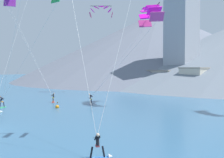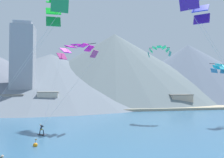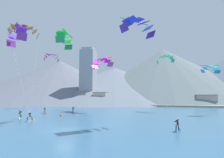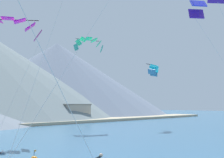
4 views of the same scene
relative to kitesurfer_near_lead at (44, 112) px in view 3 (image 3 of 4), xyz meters
The scene contains 23 objects.
ground_plane 22.89m from the kitesurfer_near_lead, 49.72° to the right, with size 400.00×400.00×0.00m, color #336084.
kitesurfer_near_lead is the anchor object (origin of this frame).
kitesurfer_near_trail 7.20m from the kitesurfer_near_lead, 21.92° to the left, with size 1.56×1.46×1.78m.
kitesurfer_mid_center 33.33m from the kitesurfer_near_lead, 27.06° to the right, with size 1.22×1.70×1.77m.
kitesurfer_far_left 9.41m from the kitesurfer_near_lead, 85.12° to the right, with size 1.11×1.74×1.76m.
kitesurfer_far_right 12.93m from the kitesurfer_near_lead, 66.44° to the right, with size 1.33×1.65×1.76m.
parafoil_kite_near_lead 19.65m from the kitesurfer_near_lead, 120.80° to the right, with size 8.03×8.99×18.98m.
parafoil_kite_near_trail 21.33m from the kitesurfer_near_lead, 41.32° to the left, with size 9.43×10.98×14.28m.
parafoil_kite_mid_center 31.03m from the kitesurfer_near_lead, 22.91° to the right, with size 8.04×8.01×16.42m.
parafoil_kite_far_left 19.79m from the kitesurfer_near_lead, 40.14° to the right, with size 9.69×6.28×16.05m.
parafoil_kite_far_right 20.03m from the kitesurfer_near_lead, 102.08° to the right, with size 8.85×8.36×19.10m.
parafoil_kite_distant_high_outer 29.78m from the kitesurfer_near_lead, 118.53° to the left, with size 5.05×4.94×2.67m.
parafoil_kite_distant_low_drift 43.32m from the kitesurfer_near_lead, 10.95° to the left, with size 5.20×3.72×2.14m.
parafoil_kite_distant_mid_solo 37.71m from the kitesurfer_near_lead, 26.23° to the left, with size 5.27×3.77×2.55m.
race_marker_buoy 7.45m from the kitesurfer_near_lead, 28.00° to the right, with size 0.56×0.56×1.02m.
shoreline_strip 38.22m from the kitesurfer_near_lead, 67.23° to the left, with size 180.00×10.00×0.70m, color tan.
shore_building_harbour_front 61.60m from the kitesurfer_near_lead, 38.58° to the left, with size 7.94×5.50×4.70m.
shore_building_promenade_mid 37.09m from the kitesurfer_near_lead, 83.30° to the left, with size 5.96×6.11×5.85m.
shore_building_quay_east 38.47m from the kitesurfer_near_lead, 99.48° to the left, with size 7.62×5.86×5.14m.
highrise_tower 45.47m from the kitesurfer_near_lead, 95.69° to the left, with size 7.00×7.00×28.32m.
mountain_peak_west_ridge 86.07m from the kitesurfer_near_lead, 116.76° to the left, with size 120.53×120.53×29.24m.
mountain_peak_central_summit 98.21m from the kitesurfer_near_lead, 68.24° to the left, with size 118.98×118.98×37.51m.
mountain_peak_east_shoulder 86.18m from the kitesurfer_near_lead, 89.54° to the left, with size 125.18×125.18×24.31m.
Camera 3 is at (11.42, -22.36, 4.81)m, focal length 28.00 mm.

